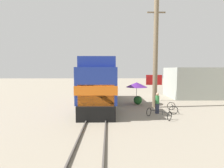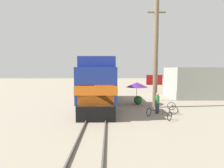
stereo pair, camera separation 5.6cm
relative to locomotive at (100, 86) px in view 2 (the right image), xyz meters
The scene contains 12 objects.
ground_plane 3.01m from the locomotive, 90.00° to the right, with size 120.00×120.00×0.00m, color gray.
rail_near 3.05m from the locomotive, 108.88° to the right, with size 0.08×29.84×0.15m, color #4C4742.
rail_far 3.05m from the locomotive, 71.12° to the right, with size 0.08×29.84×0.15m, color #4C4742.
locomotive is the anchor object (origin of this frame).
utility_pole 6.58m from the locomotive, ahead, with size 1.80×0.47×10.76m.
vendor_umbrella 4.08m from the locomotive, ahead, with size 2.37×2.37×2.46m.
billboard_sign 7.06m from the locomotive, 22.92° to the left, with size 1.96×0.12×3.21m.
shrub_cluster 4.55m from the locomotive, ahead, with size 0.93×0.93×0.93m, color #236028.
person_bystander 6.35m from the locomotive, 33.45° to the right, with size 0.34×0.34×1.84m.
bicycle 7.57m from the locomotive, 24.04° to the right, with size 1.17×1.93×0.76m.
bicycle_spare 7.21m from the locomotive, 45.20° to the right, with size 1.82×1.83×0.71m.
building_block_distant 14.85m from the locomotive, 21.90° to the left, with size 8.85×5.47×4.13m, color #999E93.
Camera 2 is at (1.02, -16.42, 3.87)m, focal length 28.00 mm.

